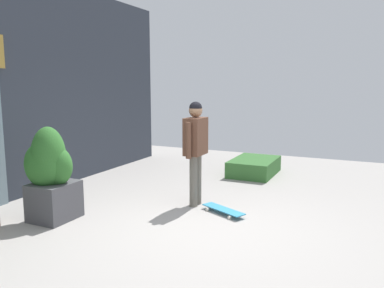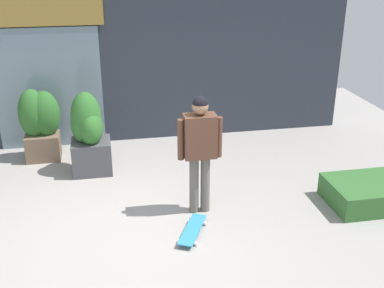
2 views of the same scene
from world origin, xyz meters
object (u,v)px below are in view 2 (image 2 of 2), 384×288
skateboard (192,230)px  planter_box_left (88,132)px  skateboarder (200,143)px  planter_box_right (40,121)px

skateboard → planter_box_left: (-1.32, 2.20, 0.64)m
skateboarder → planter_box_left: (-1.53, 1.63, -0.35)m
skateboarder → planter_box_right: (-2.37, 2.36, -0.35)m
skateboarder → skateboard: 1.16m
skateboarder → planter_box_left: bearing=-136.4°
skateboard → planter_box_left: size_ratio=0.56×
skateboarder → planter_box_left: size_ratio=1.23×
skateboarder → skateboard: bearing=-20.1°
skateboarder → planter_box_left: 2.26m
skateboard → planter_box_right: 3.69m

